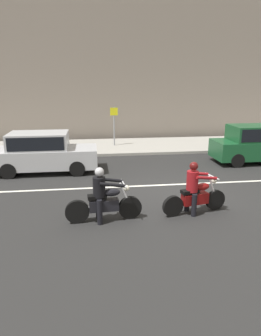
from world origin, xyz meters
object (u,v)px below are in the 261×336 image
motorcycle_with_rider_black_leather (103,199)px  parked_hatchback_forest_green (255,143)px  parked_sedan_silver (43,152)px  motorcycle_with_rider_crimson (195,192)px  street_sign_post (114,122)px

motorcycle_with_rider_black_leather → parked_hatchback_forest_green: (7.52, 5.56, 0.29)m
parked_sedan_silver → motorcycle_with_rider_black_leather: bearing=-65.6°
parked_hatchback_forest_green → parked_sedan_silver: bearing=-177.8°
motorcycle_with_rider_black_leather → parked_sedan_silver: 5.69m
motorcycle_with_rider_black_leather → motorcycle_with_rider_crimson: 2.69m
parked_sedan_silver → street_sign_post: street_sign_post is taller
motorcycle_with_rider_black_leather → parked_sedan_silver: size_ratio=0.49×
motorcycle_with_rider_black_leather → motorcycle_with_rider_crimson: (2.68, 0.19, 0.00)m
parked_sedan_silver → street_sign_post: bearing=53.9°
motorcycle_with_rider_crimson → parked_sedan_silver: parked_sedan_silver is taller
motorcycle_with_rider_crimson → street_sign_post: 9.84m
motorcycle_with_rider_black_leather → parked_hatchback_forest_green: parked_hatchback_forest_green is taller
motorcycle_with_rider_black_leather → street_sign_post: street_sign_post is taller
parked_hatchback_forest_green → street_sign_post: bearing=146.3°
parked_sedan_silver → street_sign_post: (3.42, 4.68, 0.63)m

